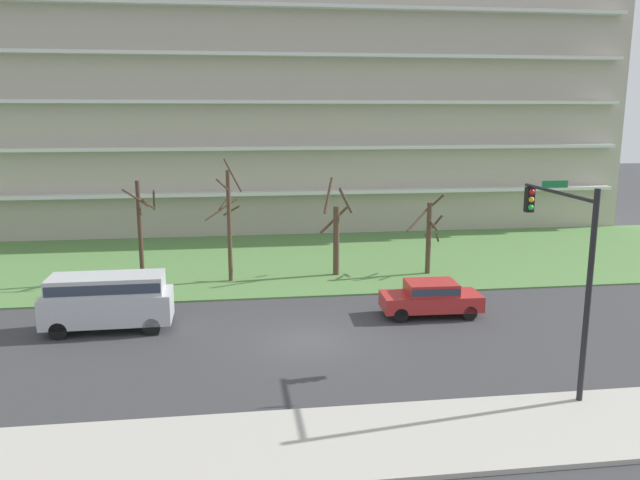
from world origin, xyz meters
TOP-DOWN VIEW (x-y plane):
  - ground at (0.00, 0.00)m, footprint 160.00×160.00m
  - sidewalk_curb_near at (0.00, -8.00)m, footprint 80.00×4.00m
  - grass_lawn_strip at (0.00, 14.00)m, footprint 80.00×16.00m
  - apartment_building at (0.00, 27.92)m, footprint 54.41×12.80m
  - tree_far_left at (-7.69, 10.27)m, footprint 1.68×1.74m
  - tree_left at (-3.05, 9.49)m, footprint 2.04×2.06m
  - tree_center at (2.78, 10.00)m, footprint 1.77×1.79m
  - tree_right at (7.96, 9.61)m, footprint 2.11×1.94m
  - sedan_red_near_left at (5.86, 2.50)m, footprint 4.46×1.96m
  - van_silver_center_left at (-8.07, 2.50)m, footprint 5.22×2.05m
  - traffic_signal_mast at (7.78, -5.15)m, footprint 0.90×4.60m

SIDE VIEW (x-z plane):
  - ground at x=0.00m, z-range 0.00..0.00m
  - grass_lawn_strip at x=0.00m, z-range 0.00..0.08m
  - sidewalk_curb_near at x=0.00m, z-range 0.00..0.15m
  - sedan_red_near_left at x=5.86m, z-range 0.09..1.66m
  - van_silver_center_left at x=-8.07m, z-range 0.22..2.58m
  - tree_right at x=7.96m, z-range 0.01..4.58m
  - tree_center at x=2.78m, z-range -0.30..5.16m
  - tree_far_left at x=-7.69m, z-range 0.26..5.71m
  - tree_left at x=-3.05m, z-range -0.01..6.65m
  - traffic_signal_mast at x=7.78m, z-range 1.18..7.97m
  - apartment_building at x=0.00m, z-range 0.00..19.34m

